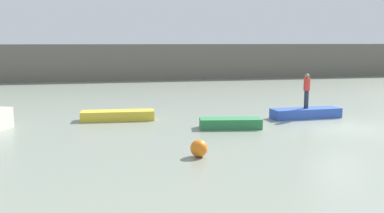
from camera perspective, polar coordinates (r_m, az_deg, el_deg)
The scene contains 7 objects.
ground_plane at distance 20.25m, azimuth 19.11°, elevation -2.63°, with size 120.00×120.00×0.00m, color gray.
embankment_wall at distance 43.92m, azimuth 1.67°, elevation 5.99°, with size 80.00×1.20×3.53m, color #666056.
rowboat_yellow at distance 21.17m, azimuth -9.82°, elevation -1.17°, with size 3.50×0.97×0.46m, color gold.
rowboat_green at distance 18.99m, azimuth 5.12°, elevation -2.22°, with size 2.69×0.93×0.44m, color #2D7F47.
rowboat_blue at distance 22.17m, azimuth 14.87°, elevation -0.85°, with size 3.53×0.97×0.49m, color #2B4CAD.
person_red_shirt at distance 22.01m, azimuth 14.99°, elevation 2.25°, with size 0.32×0.32×1.73m.
mooring_buoy at distance 14.24m, azimuth 0.93°, elevation -5.57°, with size 0.58×0.58×0.58m, color orange.
Camera 1 is at (-10.39, -16.96, 3.78)m, focal length 40.16 mm.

